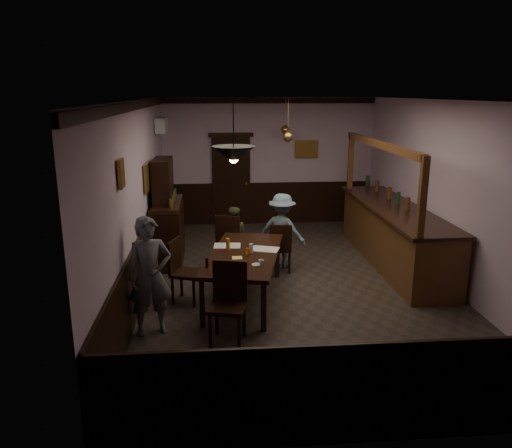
{
  "coord_description": "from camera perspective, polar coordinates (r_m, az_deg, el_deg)",
  "views": [
    {
      "loc": [
        -1.33,
        -7.82,
        3.13
      ],
      "look_at": [
        -0.69,
        -0.42,
        1.15
      ],
      "focal_mm": 35.0,
      "sensor_mm": 36.0,
      "label": 1
    }
  ],
  "objects": [
    {
      "name": "pendant_brass_mid",
      "position": [
        9.61,
        3.67,
        9.93
      ],
      "size": [
        0.2,
        0.2,
        0.81
      ],
      "color": "#BF8C3F",
      "rests_on": "ground"
    },
    {
      "name": "water_glass",
      "position": [
        7.57,
        -0.56,
        -2.81
      ],
      "size": [
        0.06,
        0.06,
        0.15
      ],
      "primitive_type": "cylinder",
      "color": "silver",
      "rests_on": "dining_table"
    },
    {
      "name": "pastry_ring_b",
      "position": [
        7.07,
        -2.3,
        -4.48
      ],
      "size": [
        0.13,
        0.13,
        0.04
      ],
      "primitive_type": "torus",
      "color": "#C68C47",
      "rests_on": "pastry_plate"
    },
    {
      "name": "ac_unit",
      "position": [
        10.79,
        -10.74,
        11.06
      ],
      "size": [
        0.2,
        0.85,
        0.3
      ],
      "color": "white",
      "rests_on": "ground"
    },
    {
      "name": "picture_back",
      "position": [
        12.06,
        5.79,
        8.52
      ],
      "size": [
        0.55,
        0.04,
        0.42
      ],
      "color": "olive",
      "rests_on": "ground"
    },
    {
      "name": "beer_glass",
      "position": [
        7.68,
        -3.23,
        -2.38
      ],
      "size": [
        0.06,
        0.06,
        0.2
      ],
      "primitive_type": "cylinder",
      "color": "#BF721E",
      "rests_on": "dining_table"
    },
    {
      "name": "picture_left_large",
      "position": [
        8.81,
        -12.32,
        5.24
      ],
      "size": [
        0.04,
        0.62,
        0.48
      ],
      "color": "olive",
      "rests_on": "ground"
    },
    {
      "name": "pastry_plate",
      "position": [
        7.1,
        -2.77,
        -4.63
      ],
      "size": [
        0.22,
        0.22,
        0.01
      ],
      "primitive_type": "cylinder",
      "color": "white",
      "rests_on": "dining_table"
    },
    {
      "name": "soda_can",
      "position": [
        7.45,
        -0.93,
        -3.24
      ],
      "size": [
        0.07,
        0.07,
        0.12
      ],
      "primitive_type": "cylinder",
      "color": "orange",
      "rests_on": "dining_table"
    },
    {
      "name": "chair_far_right",
      "position": [
        8.84,
        2.84,
        -2.48
      ],
      "size": [
        0.44,
        0.44,
        0.89
      ],
      "rotation": [
        0.0,
        0.0,
        3.0
      ],
      "color": "black",
      "rests_on": "ground"
    },
    {
      "name": "pastry_ring_a",
      "position": [
        7.09,
        -2.92,
        -4.41
      ],
      "size": [
        0.13,
        0.13,
        0.04
      ],
      "primitive_type": "torus",
      "color": "#C68C47",
      "rests_on": "pastry_plate"
    },
    {
      "name": "dining_table",
      "position": [
        7.62,
        -1.37,
        -3.8
      ],
      "size": [
        1.45,
        2.36,
        0.75
      ],
      "rotation": [
        0.0,
        0.0,
        -0.22
      ],
      "color": "black",
      "rests_on": "ground"
    },
    {
      "name": "pendant_iron",
      "position": [
        6.48,
        -2.57,
        7.91
      ],
      "size": [
        0.56,
        0.56,
        0.77
      ],
      "color": "black",
      "rests_on": "ground"
    },
    {
      "name": "sideboard",
      "position": [
        9.49,
        -10.14,
        0.35
      ],
      "size": [
        0.53,
        1.47,
        1.95
      ],
      "color": "black",
      "rests_on": "ground"
    },
    {
      "name": "napkin",
      "position": [
        7.39,
        -2.17,
        -3.88
      ],
      "size": [
        0.18,
        0.18,
        0.0
      ],
      "primitive_type": "cube",
      "rotation": [
        0.0,
        0.0,
        -0.22
      ],
      "color": "#FFE15D",
      "rests_on": "dining_table"
    },
    {
      "name": "newspaper_right",
      "position": [
        7.77,
        1.04,
        -2.89
      ],
      "size": [
        0.49,
        0.42,
        0.01
      ],
      "primitive_type": "cube",
      "rotation": [
        0.0,
        0.0,
        -0.32
      ],
      "color": "silver",
      "rests_on": "dining_table"
    },
    {
      "name": "person_seated_right",
      "position": [
        9.04,
        2.97,
        -0.79
      ],
      "size": [
        1.02,
        0.86,
        1.37
      ],
      "primitive_type": "imported",
      "rotation": [
        0.0,
        0.0,
        2.65
      ],
      "color": "slate",
      "rests_on": "ground"
    },
    {
      "name": "person_seated_left",
      "position": [
        9.19,
        -2.65,
        -1.39
      ],
      "size": [
        0.55,
        0.44,
        1.1
      ],
      "primitive_type": "imported",
      "rotation": [
        0.0,
        0.0,
        3.18
      ],
      "color": "#4B5030",
      "rests_on": "ground"
    },
    {
      "name": "pepper_mill",
      "position": [
        7.0,
        -5.62,
        -4.44
      ],
      "size": [
        0.04,
        0.04,
        0.14
      ],
      "primitive_type": "cylinder",
      "color": "black",
      "rests_on": "dining_table"
    },
    {
      "name": "picture_left_small",
      "position": [
        6.4,
        -15.16,
        5.58
      ],
      "size": [
        0.04,
        0.28,
        0.36
      ],
      "color": "olive",
      "rests_on": "ground"
    },
    {
      "name": "bar_counter",
      "position": [
        9.61,
        15.46,
        -1.03
      ],
      "size": [
        0.95,
        4.07,
        2.28
      ],
      "color": "#492C13",
      "rests_on": "ground"
    },
    {
      "name": "pendant_brass_far",
      "position": [
        11.33,
        3.38,
        10.69
      ],
      "size": [
        0.2,
        0.2,
        0.81
      ],
      "color": "#BF8C3F",
      "rests_on": "ground"
    },
    {
      "name": "newspaper_left",
      "position": [
        7.95,
        -3.31,
        -2.49
      ],
      "size": [
        0.44,
        0.33,
        0.01
      ],
      "primitive_type": "cube",
      "rotation": [
        0.0,
        0.0,
        -0.08
      ],
      "color": "silver",
      "rests_on": "dining_table"
    },
    {
      "name": "door_back",
      "position": [
        11.96,
        -2.84,
        4.89
      ],
      "size": [
        0.9,
        0.06,
        2.1
      ],
      "primitive_type": "cube",
      "color": "black",
      "rests_on": "ground"
    },
    {
      "name": "chair_far_left",
      "position": [
        8.92,
        -3.03,
        -1.81
      ],
      "size": [
        0.57,
        0.57,
        1.03
      ],
      "rotation": [
        0.0,
        0.0,
        2.81
      ],
      "color": "black",
      "rests_on": "ground"
    },
    {
      "name": "coffee_cup",
      "position": [
        7.05,
        0.58,
        -4.39
      ],
      "size": [
        0.1,
        0.1,
        0.07
      ],
      "primitive_type": "imported",
      "rotation": [
        0.0,
        0.0,
        -0.22
      ],
      "color": "white",
      "rests_on": "saucer"
    },
    {
      "name": "person_standing",
      "position": [
        6.69,
        -12.03,
        -5.85
      ],
      "size": [
        0.66,
        0.52,
        1.59
      ],
      "primitive_type": "imported",
      "rotation": [
        0.0,
        0.0,
        0.27
      ],
      "color": "slate",
      "rests_on": "ground"
    },
    {
      "name": "chair_side",
      "position": [
        7.69,
        -8.47,
        -4.98
      ],
      "size": [
        0.54,
        0.54,
        0.98
      ],
      "rotation": [
        0.0,
        0.0,
        1.23
      ],
      "color": "black",
      "rests_on": "ground"
    },
    {
      "name": "chair_near",
      "position": [
        6.45,
        -3.17,
        -8.49
      ],
      "size": [
        0.54,
        0.54,
        1.04
      ],
      "rotation": [
        0.0,
        0.0,
        -0.24
      ],
      "color": "black",
      "rests_on": "ground"
    },
    {
      "name": "room",
      "position": [
        8.1,
        4.6,
        3.25
      ],
      "size": [
        5.01,
        8.01,
        3.01
      ],
      "color": "#2D2621",
      "rests_on": "ground"
    },
    {
      "name": "saucer",
      "position": [
        7.08,
        0.11,
        -4.68
      ],
      "size": [
        0.15,
        0.15,
        0.01
      ],
      "primitive_type": "cylinder",
      "color": "white",
      "rests_on": "dining_table"
    }
  ]
}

